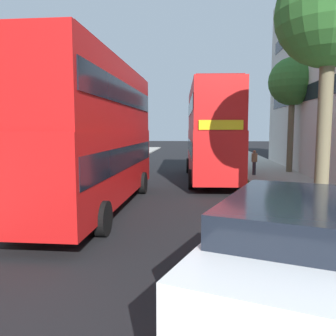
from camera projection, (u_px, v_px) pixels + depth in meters
sidewalk_right at (303, 194)px, 16.24m from camera, size 4.00×80.00×0.14m
sidewalk_left at (38, 190)px, 17.33m from camera, size 4.00×80.00×0.14m
kerb_line_outer at (267, 203)px, 14.44m from camera, size 0.10×56.00×0.01m
kerb_line_inner at (263, 203)px, 14.45m from camera, size 0.10×56.00×0.01m
double_decker_bus_away at (95, 131)px, 13.14m from camera, size 2.92×10.84×5.64m
double_decker_bus_oncoming at (211, 130)px, 20.84m from camera, size 3.15×10.90×5.64m
taxi_minivan at (287, 273)px, 4.89m from camera, size 3.39×5.16×2.12m
pedestrian_far at (254, 162)px, 22.31m from camera, size 0.34×0.22×1.62m
street_tree_near at (330, 16)px, 9.80m from camera, size 3.08×3.08×7.81m
street_tree_mid at (293, 83)px, 23.37m from camera, size 3.24×3.24×7.81m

